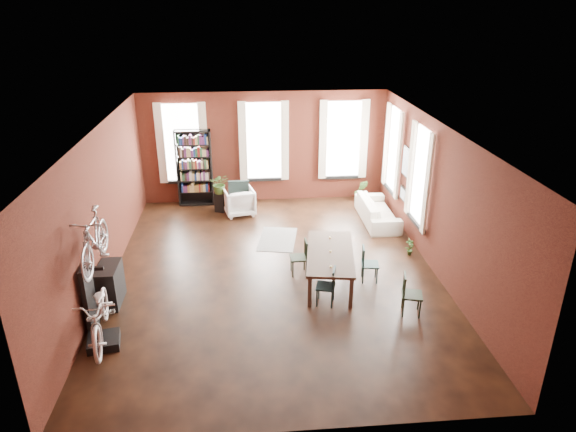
{
  "coord_description": "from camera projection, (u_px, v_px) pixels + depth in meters",
  "views": [
    {
      "loc": [
        -0.57,
        -9.88,
        5.55
      ],
      "look_at": [
        0.35,
        0.6,
        1.09
      ],
      "focal_mm": 32.0,
      "sensor_mm": 36.0,
      "label": 1
    }
  ],
  "objects": [
    {
      "name": "bike_trainer",
      "position": [
        104.0,
        341.0,
        8.89
      ],
      "size": [
        0.61,
        0.61,
        0.15
      ],
      "primitive_type": "cube",
      "rotation": [
        0.0,
        0.0,
        0.18
      ],
      "color": "black",
      "rests_on": "ground"
    },
    {
      "name": "cream_sofa",
      "position": [
        378.0,
        207.0,
        13.74
      ],
      "size": [
        0.61,
        2.08,
        0.81
      ],
      "primitive_type": "imported",
      "rotation": [
        0.0,
        0.0,
        1.57
      ],
      "color": "beige",
      "rests_on": "ground"
    },
    {
      "name": "white_armchair",
      "position": [
        239.0,
        200.0,
        14.2
      ],
      "size": [
        0.93,
        0.9,
        0.82
      ],
      "primitive_type": "imported",
      "rotation": [
        0.0,
        0.0,
        3.36
      ],
      "color": "white",
      "rests_on": "ground"
    },
    {
      "name": "striped_rug",
      "position": [
        278.0,
        239.0,
        12.83
      ],
      "size": [
        1.12,
        1.55,
        0.01
      ],
      "primitive_type": "cube",
      "rotation": [
        0.0,
        0.0,
        -0.18
      ],
      "color": "black",
      "rests_on": "ground"
    },
    {
      "name": "dining_chair_a",
      "position": [
        326.0,
        286.0,
        9.99
      ],
      "size": [
        0.45,
        0.45,
        0.78
      ],
      "primitive_type": "cube",
      "rotation": [
        0.0,
        0.0,
        -1.85
      ],
      "color": "#162F32",
      "rests_on": "ground"
    },
    {
      "name": "dining_chair_c",
      "position": [
        412.0,
        295.0,
        9.67
      ],
      "size": [
        0.46,
        0.46,
        0.82
      ],
      "primitive_type": "cube",
      "rotation": [
        0.0,
        0.0,
        1.33
      ],
      "color": "black",
      "rests_on": "ground"
    },
    {
      "name": "room",
      "position": [
        283.0,
        171.0,
        11.02
      ],
      "size": [
        9.0,
        9.04,
        3.22
      ],
      "color": "black",
      "rests_on": "ground"
    },
    {
      "name": "bicycle_hung",
      "position": [
        91.0,
        222.0,
        8.53
      ],
      "size": [
        0.47,
        1.0,
        1.66
      ],
      "primitive_type": "imported",
      "color": "#A5A8AD",
      "rests_on": "bike_wall_rack"
    },
    {
      "name": "plant_stand",
      "position": [
        221.0,
        202.0,
        14.44
      ],
      "size": [
        0.35,
        0.35,
        0.55
      ],
      "primitive_type": "cube",
      "rotation": [
        0.0,
        0.0,
        -0.37
      ],
      "color": "black",
      "rests_on": "ground"
    },
    {
      "name": "bicycle_floor",
      "position": [
        97.0,
        292.0,
        8.49
      ],
      "size": [
        0.77,
        1.05,
        1.83
      ],
      "primitive_type": "imported",
      "rotation": [
        0.0,
        0.0,
        0.15
      ],
      "color": "beige",
      "rests_on": "bike_trainer"
    },
    {
      "name": "dining_chair_d",
      "position": [
        370.0,
        264.0,
        10.82
      ],
      "size": [
        0.41,
        0.41,
        0.78
      ],
      "primitive_type": "cube",
      "rotation": [
        0.0,
        0.0,
        1.42
      ],
      "color": "#1C3E3D",
      "rests_on": "ground"
    },
    {
      "name": "bookshelf",
      "position": [
        195.0,
        168.0,
        14.62
      ],
      "size": [
        1.0,
        0.32,
        2.2
      ],
      "primitive_type": "cube",
      "color": "black",
      "rests_on": "ground"
    },
    {
      "name": "plant_small",
      "position": [
        409.0,
        252.0,
        12.03
      ],
      "size": [
        0.34,
        0.45,
        0.14
      ],
      "primitive_type": "imported",
      "rotation": [
        0.0,
        0.0,
        0.38
      ],
      "color": "#2F5622",
      "rests_on": "ground"
    },
    {
      "name": "dining_table",
      "position": [
        330.0,
        267.0,
        10.77
      ],
      "size": [
        1.25,
        2.2,
        0.71
      ],
      "primitive_type": "cube",
      "rotation": [
        0.0,
        0.0,
        -0.15
      ],
      "color": "#453429",
      "rests_on": "ground"
    },
    {
      "name": "plant_by_sofa",
      "position": [
        361.0,
        197.0,
        15.15
      ],
      "size": [
        0.5,
        0.74,
        0.31
      ],
      "primitive_type": "imported",
      "rotation": [
        0.0,
        0.0,
        -0.18
      ],
      "color": "#386327",
      "rests_on": "ground"
    },
    {
      "name": "dining_chair_b",
      "position": [
        299.0,
        257.0,
        11.09
      ],
      "size": [
        0.38,
        0.38,
        0.78
      ],
      "primitive_type": "cube",
      "rotation": [
        0.0,
        0.0,
        -1.53
      ],
      "color": "black",
      "rests_on": "ground"
    },
    {
      "name": "plant_on_stand",
      "position": [
        220.0,
        186.0,
        14.22
      ],
      "size": [
        0.53,
        0.59,
        0.45
      ],
      "primitive_type": "imported",
      "rotation": [
        0.0,
        0.0,
        -0.01
      ],
      "color": "#355823",
      "rests_on": "plant_stand"
    },
    {
      "name": "bike_wall_rack",
      "position": [
        89.0,
        299.0,
        9.09
      ],
      "size": [
        0.16,
        0.6,
        1.3
      ],
      "primitive_type": "cube",
      "color": "black",
      "rests_on": "ground"
    },
    {
      "name": "console_table",
      "position": [
        110.0,
        285.0,
        10.02
      ],
      "size": [
        0.4,
        0.8,
        0.8
      ],
      "primitive_type": "cube",
      "color": "black",
      "rests_on": "ground"
    }
  ]
}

